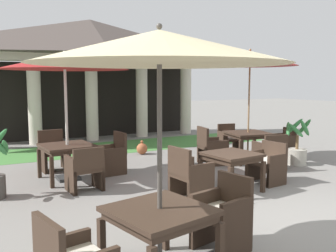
{
  "coord_description": "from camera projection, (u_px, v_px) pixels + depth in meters",
  "views": [
    {
      "loc": [
        -3.8,
        -4.17,
        2.01
      ],
      "look_at": [
        -0.24,
        2.48,
        1.12
      ],
      "focal_mm": 40.33,
      "sensor_mm": 36.0,
      "label": 1
    }
  ],
  "objects": [
    {
      "name": "background_pavilion",
      "position": [
        90.0,
        49.0,
        12.77
      ],
      "size": [
        8.7,
        2.77,
        4.08
      ],
      "color": "beige",
      "rests_on": "ground"
    },
    {
      "name": "patio_table_mid_right",
      "position": [
        248.0,
        136.0,
        9.5
      ],
      "size": [
        1.13,
        1.13,
        0.75
      ],
      "rotation": [
        0.0,
        0.0,
        -0.18
      ],
      "color": "#38281E",
      "rests_on": "ground"
    },
    {
      "name": "patio_chair_far_back_east",
      "position": [
        112.0,
        155.0,
        8.3
      ],
      "size": [
        0.58,
        0.63,
        0.9
      ],
      "rotation": [
        0.0,
        0.0,
        -4.63
      ],
      "color": "#38281E",
      "rests_on": "ground"
    },
    {
      "name": "patio_chair_mid_right_south",
      "position": [
        270.0,
        153.0,
        8.58
      ],
      "size": [
        0.69,
        0.67,
        0.84
      ],
      "rotation": [
        0.0,
        0.0,
        -0.18
      ],
      "color": "#38281E",
      "rests_on": "ground"
    },
    {
      "name": "patio_table_far_back",
      "position": [
        67.0,
        149.0,
        7.74
      ],
      "size": [
        1.07,
        1.07,
        0.73
      ],
      "rotation": [
        0.0,
        0.0,
        0.08
      ],
      "color": "#38281E",
      "rests_on": "ground"
    },
    {
      "name": "patio_chair_mid_right_west",
      "position": [
        211.0,
        147.0,
        9.22
      ],
      "size": [
        0.69,
        0.72,
        0.92
      ],
      "rotation": [
        0.0,
        0.0,
        -1.75
      ],
      "color": "#38281E",
      "rests_on": "ground"
    },
    {
      "name": "patio_table_mid_left",
      "position": [
        231.0,
        158.0,
        6.93
      ],
      "size": [
        0.97,
        0.97,
        0.71
      ],
      "rotation": [
        0.0,
        0.0,
        0.11
      ],
      "color": "#38281E",
      "rests_on": "ground"
    },
    {
      "name": "patio_chair_near_foreground_east",
      "position": [
        223.0,
        215.0,
        4.51
      ],
      "size": [
        0.64,
        0.64,
        0.89
      ],
      "rotation": [
        0.0,
        0.0,
        -4.51
      ],
      "color": "#38281E",
      "rests_on": "ground"
    },
    {
      "name": "patio_chair_mid_right_east",
      "position": [
        282.0,
        144.0,
        9.84
      ],
      "size": [
        0.67,
        0.65,
        0.81
      ],
      "rotation": [
        0.0,
        0.0,
        1.39
      ],
      "color": "#38281E",
      "rests_on": "ground"
    },
    {
      "name": "patio_table_near_foreground",
      "position": [
        160.0,
        217.0,
        3.87
      ],
      "size": [
        1.11,
        1.11,
        0.72
      ],
      "rotation": [
        0.0,
        0.0,
        0.2
      ],
      "color": "#38281E",
      "rests_on": "ground"
    },
    {
      "name": "patio_chair_far_back_south",
      "position": [
        85.0,
        170.0,
        6.94
      ],
      "size": [
        0.64,
        0.58,
        0.83
      ],
      "rotation": [
        0.0,
        0.0,
        0.08
      ],
      "color": "#38281E",
      "rests_on": "ground"
    },
    {
      "name": "patio_chair_mid_right_north",
      "position": [
        230.0,
        140.0,
        10.48
      ],
      "size": [
        0.63,
        0.64,
        0.83
      ],
      "rotation": [
        0.0,
        0.0,
        -3.32
      ],
      "color": "#38281E",
      "rests_on": "ground"
    },
    {
      "name": "potted_palm_right_edge",
      "position": [
        297.0,
        150.0,
        9.16
      ],
      "size": [
        0.68,
        0.65,
        1.15
      ],
      "color": "#B2AD9E",
      "rests_on": "ground"
    },
    {
      "name": "patio_chair_far_back_north",
      "position": [
        54.0,
        152.0,
        8.59
      ],
      "size": [
        0.63,
        0.63,
        0.9
      ],
      "rotation": [
        0.0,
        0.0,
        -3.06
      ],
      "color": "#38281E",
      "rests_on": "ground"
    },
    {
      "name": "patio_chair_mid_left_east",
      "position": [
        267.0,
        163.0,
        7.5
      ],
      "size": [
        0.59,
        0.68,
        0.81
      ],
      "rotation": [
        0.0,
        0.0,
        -4.61
      ],
      "color": "#38281E",
      "rests_on": "ground"
    },
    {
      "name": "patio_umbrella_far_back",
      "position": [
        65.0,
        63.0,
        7.53
      ],
      "size": [
        2.57,
        2.57,
        2.62
      ],
      "color": "#2D2D2D",
      "rests_on": "ground"
    },
    {
      "name": "patio_umbrella_mid_right",
      "position": [
        250.0,
        59.0,
        9.28
      ],
      "size": [
        2.31,
        2.31,
        2.82
      ],
      "color": "#2D2D2D",
      "rests_on": "ground"
    },
    {
      "name": "terracotta_urn",
      "position": [
        142.0,
        149.0,
        10.49
      ],
      "size": [
        0.3,
        0.3,
        0.39
      ],
      "color": "#9E5633",
      "rests_on": "ground"
    },
    {
      "name": "patio_umbrella_near_foreground",
      "position": [
        159.0,
        49.0,
        3.67
      ],
      "size": [
        2.54,
        2.54,
        2.57
      ],
      "color": "#2D2D2D",
      "rests_on": "ground"
    },
    {
      "name": "patio_chair_mid_left_west",
      "position": [
        189.0,
        175.0,
        6.4
      ],
      "size": [
        0.6,
        0.67,
        0.92
      ],
      "rotation": [
        0.0,
        0.0,
        -1.47
      ],
      "color": "#38281E",
      "rests_on": "ground"
    },
    {
      "name": "lawn_strip",
      "position": [
        109.0,
        148.0,
        11.55
      ],
      "size": [
        10.5,
        2.21,
        0.01
      ],
      "primitive_type": "cube",
      "color": "#47843D",
      "rests_on": "ground"
    },
    {
      "name": "ground_plane",
      "position": [
        260.0,
        216.0,
        5.67
      ],
      "size": [
        60.0,
        60.0,
        0.0
      ],
      "primitive_type": "plane",
      "color": "gray"
    }
  ]
}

